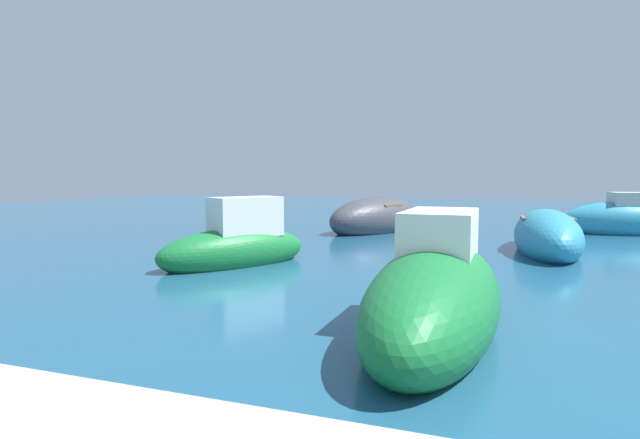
{
  "coord_description": "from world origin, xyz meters",
  "views": [
    {
      "loc": [
        -7.03,
        -4.82,
        1.97
      ],
      "look_at": [
        -12.33,
        10.28,
        0.6
      ],
      "focal_mm": 28.43,
      "sensor_mm": 36.0,
      "label": 1
    }
  ],
  "objects_px": {
    "moored_boat_0": "(547,237)",
    "moored_boat_3": "(435,296)",
    "moored_boat_2": "(378,219)",
    "moored_boat_5": "(625,220)",
    "moored_boat_6": "(237,245)"
  },
  "relations": [
    {
      "from": "moored_boat_3",
      "to": "moored_boat_5",
      "type": "height_order",
      "value": "moored_boat_3"
    },
    {
      "from": "moored_boat_3",
      "to": "moored_boat_6",
      "type": "height_order",
      "value": "moored_boat_3"
    },
    {
      "from": "moored_boat_0",
      "to": "moored_boat_2",
      "type": "distance_m",
      "value": 6.28
    },
    {
      "from": "moored_boat_2",
      "to": "moored_boat_5",
      "type": "xyz_separation_m",
      "value": [
        8.17,
        1.98,
        0.01
      ]
    },
    {
      "from": "moored_boat_0",
      "to": "moored_boat_5",
      "type": "height_order",
      "value": "moored_boat_5"
    },
    {
      "from": "moored_boat_3",
      "to": "moored_boat_5",
      "type": "distance_m",
      "value": 14.15
    },
    {
      "from": "moored_boat_2",
      "to": "moored_boat_3",
      "type": "bearing_deg",
      "value": 42.11
    },
    {
      "from": "moored_boat_2",
      "to": "moored_boat_6",
      "type": "xyz_separation_m",
      "value": [
        -1.44,
        -7.81,
        -0.0
      ]
    },
    {
      "from": "moored_boat_6",
      "to": "moored_boat_3",
      "type": "bearing_deg",
      "value": 83.92
    },
    {
      "from": "moored_boat_3",
      "to": "moored_boat_5",
      "type": "relative_size",
      "value": 1.13
    },
    {
      "from": "moored_boat_0",
      "to": "moored_boat_2",
      "type": "relative_size",
      "value": 0.98
    },
    {
      "from": "moored_boat_3",
      "to": "moored_boat_6",
      "type": "relative_size",
      "value": 1.28
    },
    {
      "from": "moored_boat_0",
      "to": "moored_boat_3",
      "type": "distance_m",
      "value": 8.14
    },
    {
      "from": "moored_boat_2",
      "to": "moored_boat_3",
      "type": "xyz_separation_m",
      "value": [
        3.31,
        -11.31,
        0.01
      ]
    },
    {
      "from": "moored_boat_3",
      "to": "moored_boat_5",
      "type": "bearing_deg",
      "value": 161.16
    }
  ]
}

